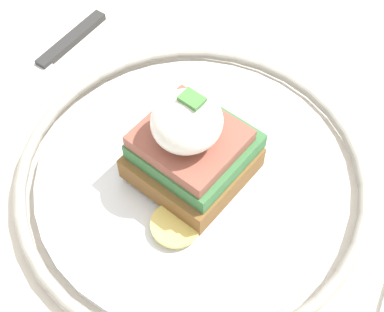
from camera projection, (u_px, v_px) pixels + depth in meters
dining_table at (197, 197)px, 0.55m from camera, size 1.06×0.74×0.73m
plate at (192, 175)px, 0.42m from camera, size 0.28×0.28×0.02m
sandwich at (191, 147)px, 0.39m from camera, size 0.08×0.11×0.09m
knife at (47, 61)px, 0.50m from camera, size 0.03×0.19×0.01m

